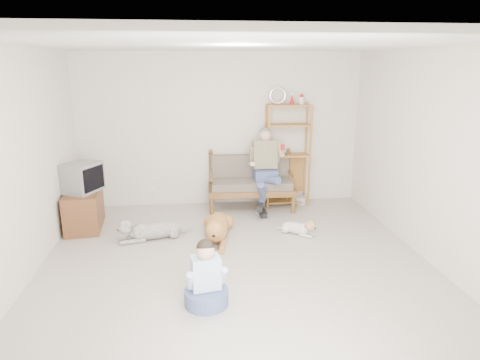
{
  "coord_description": "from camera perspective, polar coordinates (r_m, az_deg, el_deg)",
  "views": [
    {
      "loc": [
        -0.54,
        -4.8,
        2.52
      ],
      "look_at": [
        0.14,
        1.0,
        0.9
      ],
      "focal_mm": 32.0,
      "sensor_mm": 36.0,
      "label": 1
    }
  ],
  "objects": [
    {
      "name": "loveseat",
      "position": [
        7.56,
        1.44,
        -0.14
      ],
      "size": [
        1.53,
        0.77,
        0.95
      ],
      "rotation": [
        0.0,
        0.0,
        -0.05
      ],
      "color": "brown",
      "rests_on": "ground"
    },
    {
      "name": "tv_stand",
      "position": [
        7.1,
        -20.12,
        -3.72
      ],
      "size": [
        0.57,
        0.94,
        0.6
      ],
      "rotation": [
        0.0,
        0.0,
        0.08
      ],
      "color": "brown",
      "rests_on": "ground"
    },
    {
      "name": "ceiling",
      "position": [
        4.83,
        -0.29,
        17.61
      ],
      "size": [
        5.5,
        5.5,
        0.0
      ],
      "primitive_type": "plane",
      "rotation": [
        3.14,
        0.0,
        0.0
      ],
      "color": "silver",
      "rests_on": "ground"
    },
    {
      "name": "wall_right",
      "position": [
        5.8,
        25.11,
        2.35
      ],
      "size": [
        0.0,
        5.5,
        5.5
      ],
      "primitive_type": "plane",
      "rotation": [
        1.57,
        0.0,
        -1.57
      ],
      "color": "beige",
      "rests_on": "ground"
    },
    {
      "name": "golden_retriever",
      "position": [
        6.32,
        -3.13,
        -6.4
      ],
      "size": [
        0.47,
        1.38,
        0.42
      ],
      "rotation": [
        0.0,
        0.0,
        -0.14
      ],
      "color": "#A77B3A",
      "rests_on": "ground"
    },
    {
      "name": "child",
      "position": [
        4.68,
        -4.56,
        -13.33
      ],
      "size": [
        0.47,
        0.47,
        0.75
      ],
      "rotation": [
        0.0,
        0.0,
        0.18
      ],
      "color": "#475382",
      "rests_on": "ground"
    },
    {
      "name": "crt_tv",
      "position": [
        6.94,
        -20.28,
        0.33
      ],
      "size": [
        0.62,
        0.67,
        0.45
      ],
      "rotation": [
        0.0,
        0.0,
        -0.47
      ],
      "color": "slate",
      "rests_on": "tv_stand"
    },
    {
      "name": "wall_outlet",
      "position": [
        7.88,
        -11.6,
        -1.21
      ],
      "size": [
        0.12,
        0.02,
        0.08
      ],
      "primitive_type": "cube",
      "color": "white",
      "rests_on": "ground"
    },
    {
      "name": "shaggy_dog",
      "position": [
        6.44,
        -12.02,
        -6.57
      ],
      "size": [
        1.13,
        0.47,
        0.34
      ],
      "rotation": [
        0.0,
        0.0,
        -1.31
      ],
      "color": "white",
      "rests_on": "ground"
    },
    {
      "name": "book_stack",
      "position": [
        7.94,
        8.01,
        -2.67
      ],
      "size": [
        0.26,
        0.23,
        0.14
      ],
      "primitive_type": "cube",
      "rotation": [
        0.0,
        0.0,
        -0.42
      ],
      "color": "silver",
      "rests_on": "ground"
    },
    {
      "name": "terrier",
      "position": [
        6.55,
        8.01,
        -6.32
      ],
      "size": [
        0.56,
        0.48,
        0.25
      ],
      "rotation": [
        0.0,
        0.0,
        0.88
      ],
      "color": "silver",
      "rests_on": "ground"
    },
    {
      "name": "wall_back",
      "position": [
        7.66,
        -2.61,
        6.67
      ],
      "size": [
        5.0,
        0.0,
        5.0
      ],
      "primitive_type": "plane",
      "rotation": [
        1.57,
        0.0,
        0.0
      ],
      "color": "beige",
      "rests_on": "ground"
    },
    {
      "name": "floor",
      "position": [
        5.45,
        -0.25,
        -12.09
      ],
      "size": [
        5.5,
        5.5,
        0.0
      ],
      "primitive_type": "plane",
      "color": "beige",
      "rests_on": "ground"
    },
    {
      "name": "etagere",
      "position": [
        7.71,
        6.33,
        3.49
      ],
      "size": [
        0.81,
        0.35,
        2.12
      ],
      "color": "#A96B35",
      "rests_on": "ground"
    },
    {
      "name": "wall_left",
      "position": [
        5.31,
        -28.16,
        0.88
      ],
      "size": [
        0.0,
        5.5,
        5.5
      ],
      "primitive_type": "plane",
      "rotation": [
        1.57,
        0.0,
        1.57
      ],
      "color": "beige",
      "rests_on": "ground"
    },
    {
      "name": "man",
      "position": [
        7.34,
        3.39,
        0.75
      ],
      "size": [
        0.54,
        0.78,
        1.26
      ],
      "color": "#475382",
      "rests_on": "loveseat"
    },
    {
      "name": "wall_front",
      "position": [
        2.42,
        7.3,
        -13.59
      ],
      "size": [
        5.0,
        0.0,
        5.0
      ],
      "primitive_type": "plane",
      "rotation": [
        -1.57,
        0.0,
        0.0
      ],
      "color": "beige",
      "rests_on": "ground"
    }
  ]
}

